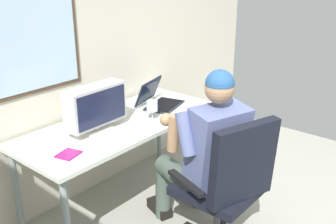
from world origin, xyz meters
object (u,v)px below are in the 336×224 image
(person_seated, at_px, (205,151))
(laptop, at_px, (157,99))
(wine_glass, at_px, (152,107))
(desk, at_px, (122,129))
(desk_speaker, at_px, (118,104))
(office_chair, at_px, (230,179))
(crt_monitor, at_px, (96,106))
(cd_case, at_px, (68,154))

(person_seated, distance_m, laptop, 0.85)
(person_seated, distance_m, wine_glass, 0.60)
(laptop, relative_size, wine_glass, 2.73)
(person_seated, bearing_deg, desk, 97.96)
(person_seated, height_order, desk_speaker, person_seated)
(desk, height_order, wine_glass, wine_glass)
(desk, bearing_deg, desk_speaker, 53.35)
(office_chair, bearing_deg, crt_monitor, 105.70)
(cd_case, bearing_deg, desk_speaker, 21.47)
(office_chair, xyz_separation_m, desk_speaker, (0.07, 1.11, 0.25))
(desk_speaker, bearing_deg, crt_monitor, -158.67)
(crt_monitor, bearing_deg, desk, -0.60)
(office_chair, bearing_deg, cd_case, 127.93)
(person_seated, bearing_deg, office_chair, -106.11)
(person_seated, xyz_separation_m, laptop, (0.36, 0.76, 0.12))
(crt_monitor, relative_size, wine_glass, 3.08)
(office_chair, bearing_deg, desk_speaker, 86.23)
(desk, bearing_deg, crt_monitor, 179.40)
(crt_monitor, xyz_separation_m, laptop, (0.71, 0.03, -0.14))
(office_chair, height_order, cd_case, office_chair)
(office_chair, xyz_separation_m, wine_glass, (0.16, 0.82, 0.27))
(wine_glass, xyz_separation_m, desk_speaker, (-0.09, 0.29, -0.02))
(crt_monitor, height_order, desk_speaker, crt_monitor)
(cd_case, bearing_deg, person_seated, -38.97)
(crt_monitor, height_order, cd_case, crt_monitor)
(desk, distance_m, office_chair, 0.98)
(laptop, distance_m, cd_case, 1.09)
(crt_monitor, xyz_separation_m, wine_glass, (0.44, -0.15, -0.09))
(wine_glass, distance_m, desk_speaker, 0.30)
(crt_monitor, bearing_deg, cd_case, -158.40)
(laptop, bearing_deg, wine_glass, -145.78)
(person_seated, height_order, laptop, person_seated)
(desk, height_order, office_chair, office_chair)
(cd_case, bearing_deg, crt_monitor, 21.60)
(wine_glass, bearing_deg, office_chair, -101.22)
(person_seated, bearing_deg, laptop, 64.45)
(desk, bearing_deg, wine_glass, -38.02)
(desk, relative_size, cd_case, 9.96)
(desk, relative_size, desk_speaker, 9.66)
(desk, xyz_separation_m, wine_glass, (0.19, -0.15, 0.17))
(crt_monitor, bearing_deg, desk_speaker, 21.33)
(wine_glass, xyz_separation_m, cd_case, (-0.81, 0.01, -0.10))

